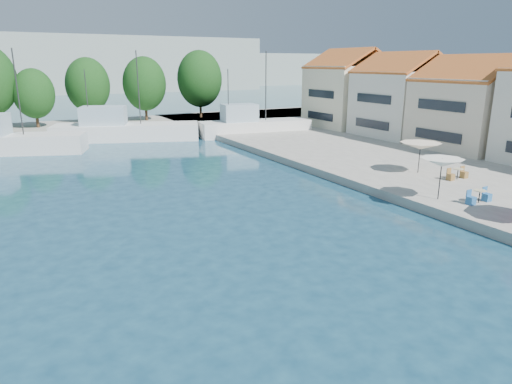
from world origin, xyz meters
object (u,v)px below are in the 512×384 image
trawler_04 (253,127)px  umbrella_white (442,163)px  trawler_02 (5,142)px  umbrella_cream (420,146)px  trawler_03 (123,131)px

trawler_04 → umbrella_white: 30.87m
trawler_02 → umbrella_cream: 37.79m
trawler_04 → trawler_03: bearing=172.5°
trawler_03 → trawler_04: same height
trawler_03 → umbrella_white: bearing=-53.1°
trawler_04 → umbrella_cream: (0.58, -25.13, 1.54)m
umbrella_white → trawler_02: bearing=125.2°
trawler_02 → trawler_03: same height
trawler_03 → umbrella_cream: 32.93m
trawler_02 → trawler_04: (26.27, -1.42, 0.00)m
umbrella_cream → trawler_04: bearing=91.3°
trawler_03 → trawler_04: bearing=3.7°
trawler_02 → trawler_04: bearing=16.7°
trawler_04 → trawler_02: bearing=-174.6°
trawler_02 → trawler_04: 26.30m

